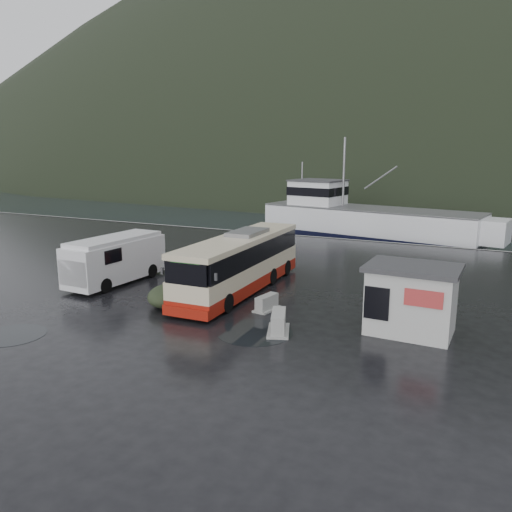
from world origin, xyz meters
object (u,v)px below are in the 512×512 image
at_px(ticket_kiosk, 409,332).
at_px(waste_bin_left, 225,301).
at_px(white_van, 117,282).
at_px(waste_bin_right, 193,307).
at_px(jersey_barrier_a, 267,310).
at_px(jersey_barrier_b, 278,332).
at_px(fishing_trawler, 369,227).
at_px(coach_bus, 241,290).
at_px(dome_tent, 168,306).

bearing_deg(ticket_kiosk, waste_bin_left, 178.97).
height_order(white_van, waste_bin_left, white_van).
relative_size(waste_bin_left, waste_bin_right, 0.86).
bearing_deg(jersey_barrier_a, waste_bin_right, -161.58).
height_order(white_van, jersey_barrier_a, white_van).
height_order(jersey_barrier_a, jersey_barrier_b, jersey_barrier_b).
bearing_deg(fishing_trawler, white_van, -96.28).
bearing_deg(waste_bin_right, ticket_kiosk, 5.86).
distance_m(ticket_kiosk, fishing_trawler, 29.27).
xyz_separation_m(coach_bus, ticket_kiosk, (9.17, -2.58, 0.00)).
relative_size(waste_bin_right, ticket_kiosk, 0.44).
height_order(waste_bin_left, ticket_kiosk, ticket_kiosk).
bearing_deg(jersey_barrier_b, waste_bin_right, 165.19).
xyz_separation_m(waste_bin_left, waste_bin_right, (-0.94, -1.49, 0.00)).
distance_m(coach_bus, white_van, 7.23).
relative_size(jersey_barrier_b, fishing_trawler, 0.07).
bearing_deg(dome_tent, waste_bin_right, 16.02).
distance_m(waste_bin_right, jersey_barrier_b, 5.18).
xyz_separation_m(ticket_kiosk, jersey_barrier_b, (-4.86, -2.34, 0.00)).
relative_size(waste_bin_left, fishing_trawler, 0.06).
bearing_deg(ticket_kiosk, white_van, 178.67).
bearing_deg(fishing_trawler, jersey_barrier_b, -73.56).
xyz_separation_m(waste_bin_left, fishing_trawler, (0.66, 27.60, 0.00)).
xyz_separation_m(waste_bin_right, jersey_barrier_a, (3.36, 1.12, 0.00)).
bearing_deg(dome_tent, white_van, 155.75).
relative_size(waste_bin_right, jersey_barrier_a, 1.12).
xyz_separation_m(coach_bus, white_van, (-7.04, -1.63, 0.00)).
bearing_deg(jersey_barrier_b, dome_tent, 171.08).
distance_m(white_van, waste_bin_right, 6.64).
relative_size(white_van, waste_bin_left, 4.57).
bearing_deg(fishing_trawler, jersey_barrier_a, -76.34).
bearing_deg(waste_bin_right, coach_bus, 79.05).
height_order(waste_bin_right, dome_tent, waste_bin_right).
bearing_deg(dome_tent, ticket_kiosk, 7.00).
bearing_deg(jersey_barrier_a, waste_bin_left, 171.29).
height_order(white_van, dome_tent, white_van).
relative_size(ticket_kiosk, jersey_barrier_b, 2.08).
xyz_separation_m(waste_bin_left, jersey_barrier_b, (4.07, -2.81, 0.00)).
height_order(coach_bus, dome_tent, coach_bus).
bearing_deg(white_van, waste_bin_left, -1.41).
relative_size(waste_bin_left, jersey_barrier_a, 0.97).
xyz_separation_m(coach_bus, jersey_barrier_a, (2.67, -2.47, 0.00)).
distance_m(dome_tent, fishing_trawler, 29.57).
distance_m(waste_bin_left, jersey_barrier_a, 2.45).
bearing_deg(fishing_trawler, dome_tent, -85.40).
xyz_separation_m(jersey_barrier_b, fishing_trawler, (-3.40, 30.42, 0.00)).
xyz_separation_m(jersey_barrier_a, jersey_barrier_b, (1.64, -2.44, 0.00)).
xyz_separation_m(coach_bus, fishing_trawler, (0.90, 25.50, 0.00)).
distance_m(coach_bus, waste_bin_left, 2.12).
height_order(ticket_kiosk, jersey_barrier_b, ticket_kiosk).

